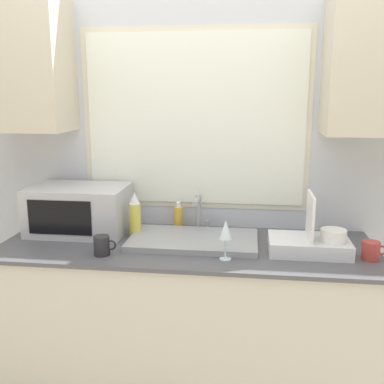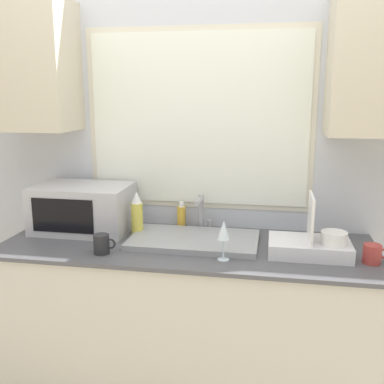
% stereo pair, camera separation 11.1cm
% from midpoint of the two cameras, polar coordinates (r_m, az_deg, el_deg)
% --- Properties ---
extents(countertop, '(1.89, 0.69, 0.88)m').
position_cam_midpoint_polar(countertop, '(2.48, 0.74, -16.27)').
color(countertop, beige).
rests_on(countertop, ground_plane).
extents(wall_back, '(6.00, 0.38, 2.60)m').
position_cam_midpoint_polar(wall_back, '(2.51, 2.07, 6.75)').
color(wall_back, silver).
rests_on(wall_back, ground_plane).
extents(sink_basin, '(0.65, 0.38, 0.03)m').
position_cam_midpoint_polar(sink_basin, '(2.31, 1.64, -6.13)').
color(sink_basin, gray).
rests_on(sink_basin, countertop).
extents(faucet, '(0.08, 0.16, 0.20)m').
position_cam_midpoint_polar(faucet, '(2.47, 2.47, -2.36)').
color(faucet, '#99999E').
rests_on(faucet, countertop).
extents(microwave, '(0.52, 0.35, 0.26)m').
position_cam_midpoint_polar(microwave, '(2.55, -12.45, -2.00)').
color(microwave, '#B2B2B7').
rests_on(microwave, countertop).
extents(dish_rack, '(0.38, 0.25, 0.29)m').
position_cam_midpoint_polar(dish_rack, '(2.22, 16.38, -6.40)').
color(dish_rack, silver).
rests_on(dish_rack, countertop).
extents(spray_bottle, '(0.06, 0.06, 0.24)m').
position_cam_midpoint_polar(spray_bottle, '(2.41, -5.69, -2.86)').
color(spray_bottle, '#D8CC4C').
rests_on(spray_bottle, countertop).
extents(soap_bottle, '(0.05, 0.05, 0.15)m').
position_cam_midpoint_polar(soap_bottle, '(2.55, -0.12, -3.15)').
color(soap_bottle, gold).
rests_on(soap_bottle, countertop).
extents(mug_near_sink, '(0.11, 0.08, 0.09)m').
position_cam_midpoint_polar(mug_near_sink, '(2.19, -9.95, -6.53)').
color(mug_near_sink, '#262628').
rests_on(mug_near_sink, countertop).
extents(wine_glass, '(0.06, 0.06, 0.19)m').
position_cam_midpoint_polar(wine_glass, '(2.05, 5.60, -5.01)').
color(wine_glass, silver).
rests_on(wine_glass, countertop).
extents(mug_by_rack, '(0.11, 0.08, 0.09)m').
position_cam_midpoint_polar(mug_by_rack, '(2.22, 23.30, -7.25)').
color(mug_by_rack, '#A53833').
rests_on(mug_by_rack, countertop).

